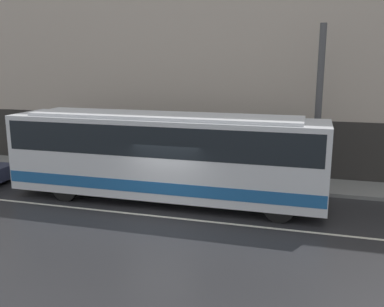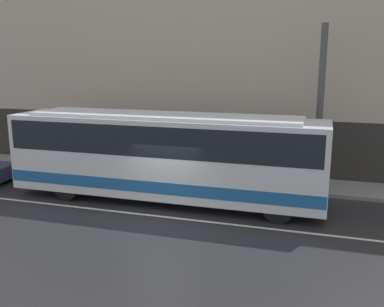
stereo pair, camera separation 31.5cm
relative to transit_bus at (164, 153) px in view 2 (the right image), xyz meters
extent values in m
plane|color=#262628|center=(0.53, -1.72, -1.95)|extent=(60.00, 60.00, 0.00)
cube|color=gray|center=(0.53, 3.47, -1.88)|extent=(60.00, 2.38, 0.15)
cube|color=#B7A899|center=(0.53, 4.82, 3.93)|extent=(60.00, 0.30, 11.76)
cube|color=#2D2B28|center=(0.53, 4.65, -0.55)|extent=(60.00, 0.06, 2.80)
cube|color=beige|center=(0.53, -1.72, -1.95)|extent=(54.00, 0.14, 0.01)
cube|color=silver|center=(-0.01, 0.00, -0.10)|extent=(12.35, 2.47, 3.00)
cube|color=#1E5999|center=(-0.01, 0.00, -1.05)|extent=(12.29, 2.49, 0.45)
cube|color=black|center=(-0.01, 0.00, 0.64)|extent=(11.98, 2.49, 1.14)
cube|color=orange|center=(6.12, 0.00, 1.20)|extent=(0.12, 1.85, 0.28)
cube|color=silver|center=(-0.01, 0.00, 1.45)|extent=(10.50, 2.10, 0.12)
cylinder|color=black|center=(4.57, -1.08, -1.42)|extent=(1.06, 0.28, 1.06)
cylinder|color=black|center=(4.57, 1.08, -1.42)|extent=(1.06, 0.28, 1.06)
cylinder|color=black|center=(-3.78, -1.08, -1.42)|extent=(1.06, 0.28, 1.06)
cylinder|color=black|center=(-3.78, 1.08, -1.42)|extent=(1.06, 0.28, 1.06)
cylinder|color=black|center=(-8.21, 0.84, -1.61)|extent=(0.69, 0.20, 0.69)
cylinder|color=#4C4C4F|center=(5.70, 2.96, 1.58)|extent=(0.27, 0.27, 6.77)
cylinder|color=navy|center=(-2.72, 4.20, -1.12)|extent=(0.36, 0.36, 1.35)
sphere|color=tan|center=(-2.72, 4.20, -0.32)|extent=(0.25, 0.25, 0.25)
camera|label=1|loc=(5.52, -15.32, 3.56)|focal=40.00mm
camera|label=2|loc=(5.82, -15.23, 3.56)|focal=40.00mm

